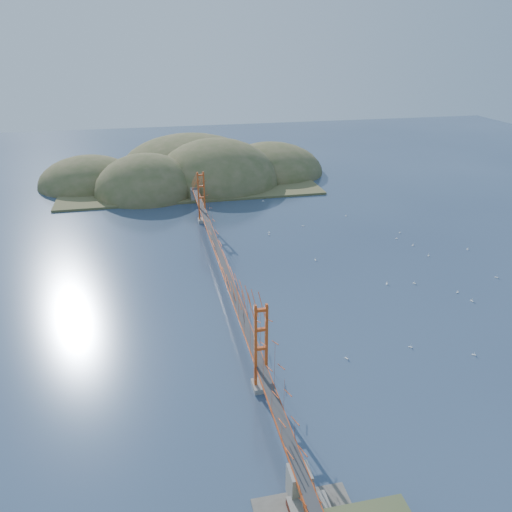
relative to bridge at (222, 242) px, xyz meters
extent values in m
plane|color=navy|center=(0.00, -0.18, -7.01)|extent=(320.00, 320.00, 0.00)
cube|color=gray|center=(0.00, -30.18, -6.66)|extent=(2.00, 2.40, 0.70)
cube|color=gray|center=(0.00, 29.82, -6.66)|extent=(2.00, 2.40, 0.70)
cube|color=#AD3C13|center=(0.00, -0.18, -3.71)|extent=(1.40, 92.00, 0.16)
cube|color=#AD3C13|center=(0.00, -0.18, -3.91)|extent=(1.33, 92.00, 0.24)
cube|color=#38383A|center=(0.00, -0.18, -3.61)|extent=(1.19, 92.00, 0.03)
cube|color=gray|center=(0.00, -46.18, -5.36)|extent=(2.00, 2.20, 3.30)
cube|color=gray|center=(0.00, 45.82, -5.36)|extent=(2.20, 2.60, 3.30)
cube|color=gray|center=(0.00, -48.18, -5.53)|extent=(0.50, 0.70, 2.95)
cube|color=maroon|center=(0.40, -47.98, -6.39)|extent=(3.70, 2.30, 0.75)
cube|color=gray|center=(0.40, -47.98, -5.97)|extent=(3.70, 2.30, 0.10)
cylinder|color=white|center=(0.40, -47.98, -5.52)|extent=(0.03, 0.03, 1.00)
cube|color=olive|center=(0.00, 63.82, -6.76)|extent=(70.00, 40.00, 0.60)
ellipsoid|color=olive|center=(-12.00, 55.82, -7.01)|extent=(28.00, 28.00, 21.00)
ellipsoid|color=olive|center=(8.00, 61.82, -7.01)|extent=(36.00, 36.00, 25.00)
ellipsoid|color=olive|center=(26.00, 69.82, -7.01)|extent=(32.00, 32.00, 18.00)
ellipsoid|color=olive|center=(-28.00, 67.82, -7.01)|extent=(28.00, 28.00, 16.00)
ellipsoid|color=olive|center=(2.00, 77.82, -7.01)|extent=(44.00, 44.00, 22.00)
cube|color=white|center=(18.54, 4.10, -6.95)|extent=(0.18, 0.53, 0.10)
cylinder|color=white|center=(18.54, 4.10, -6.66)|extent=(0.02, 0.02, 0.58)
cube|color=white|center=(27.43, -7.97, -6.95)|extent=(0.36, 0.61, 0.11)
cylinder|color=white|center=(27.43, -7.97, -6.63)|extent=(0.02, 0.02, 0.63)
cube|color=white|center=(22.12, -26.22, -6.95)|extent=(0.51, 0.42, 0.09)
cylinder|color=white|center=(22.12, -26.22, -6.68)|extent=(0.01, 0.01, 0.55)
cube|color=white|center=(37.55, -13.40, -6.95)|extent=(0.52, 0.38, 0.09)
cylinder|color=white|center=(37.55, -13.40, -6.68)|extent=(0.01, 0.01, 0.54)
cube|color=white|center=(29.60, -29.72, -6.95)|extent=(0.52, 0.44, 0.09)
cylinder|color=white|center=(29.60, -29.72, -6.67)|extent=(0.02, 0.02, 0.57)
cube|color=white|center=(47.54, -9.84, -6.95)|extent=(0.55, 0.51, 0.10)
cylinder|color=white|center=(47.54, -9.84, -6.64)|extent=(0.02, 0.02, 0.62)
cube|color=white|center=(40.64, 1.26, -6.95)|extent=(0.53, 0.48, 0.10)
cylinder|color=white|center=(40.64, 1.26, -6.66)|extent=(0.02, 0.02, 0.59)
cube|color=white|center=(12.95, 18.63, -6.96)|extent=(0.42, 0.46, 0.09)
cylinder|color=white|center=(12.95, 18.63, -6.70)|extent=(0.01, 0.01, 0.52)
cube|color=white|center=(12.51, -26.80, -6.95)|extent=(0.40, 0.56, 0.10)
cylinder|color=white|center=(12.51, -26.80, -6.65)|extent=(0.02, 0.02, 0.59)
cube|color=white|center=(17.03, 41.82, -6.95)|extent=(0.54, 0.28, 0.09)
cylinder|color=white|center=(17.03, 41.82, -6.67)|extent=(0.02, 0.02, 0.57)
cube|color=white|center=(13.24, 19.76, -6.95)|extent=(0.53, 0.36, 0.09)
cylinder|color=white|center=(13.24, 19.76, -6.67)|extent=(0.01, 0.01, 0.56)
cube|color=white|center=(33.59, 26.40, -6.95)|extent=(0.31, 0.53, 0.09)
cylinder|color=white|center=(33.59, 26.40, -6.68)|extent=(0.01, 0.01, 0.55)
cube|color=white|center=(38.67, 10.72, -6.95)|extent=(0.49, 0.17, 0.09)
cylinder|color=white|center=(38.67, 10.72, -6.69)|extent=(0.01, 0.01, 0.54)
cube|color=white|center=(40.96, 13.71, -6.96)|extent=(0.41, 0.47, 0.09)
cylinder|color=white|center=(40.96, 13.71, -6.70)|extent=(0.01, 0.01, 0.52)
cube|color=white|center=(32.16, -8.81, -6.95)|extent=(0.40, 0.56, 0.10)
cylinder|color=white|center=(32.16, -8.81, -6.66)|extent=(0.02, 0.02, 0.58)
cube|color=white|center=(40.25, 6.65, -6.95)|extent=(0.54, 0.47, 0.10)
cylinder|color=white|center=(40.25, 6.65, -6.65)|extent=(0.02, 0.02, 0.59)
cube|color=white|center=(21.70, 22.18, -6.95)|extent=(0.54, 0.28, 0.09)
cylinder|color=white|center=(21.70, 22.18, -6.67)|extent=(0.01, 0.01, 0.56)
cube|color=white|center=(38.17, -16.47, -6.95)|extent=(0.26, 0.59, 0.10)
cylinder|color=white|center=(38.17, -16.47, -6.64)|extent=(0.02, 0.02, 0.62)
cube|color=white|center=(50.01, 2.54, -6.95)|extent=(0.23, 0.51, 0.09)
cylinder|color=white|center=(50.01, 2.54, -6.69)|extent=(0.01, 0.01, 0.54)
camera|label=1|loc=(-11.04, -77.91, 32.71)|focal=35.00mm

